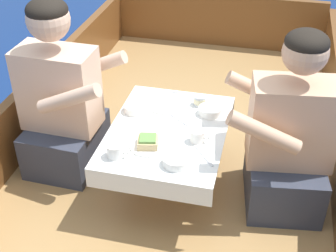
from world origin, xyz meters
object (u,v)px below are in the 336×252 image
(person_starboard, at_px, (288,140))
(coffee_cup_port, at_px, (197,136))
(coffee_cup_starboard, at_px, (115,150))
(tin_can, at_px, (200,100))
(person_port, at_px, (62,103))
(sandwich, at_px, (148,141))

(person_starboard, distance_m, coffee_cup_port, 0.44)
(person_starboard, xyz_separation_m, coffee_cup_starboard, (-0.78, -0.28, 0.01))
(coffee_cup_port, relative_size, tin_can, 1.44)
(person_port, xyz_separation_m, tin_can, (0.70, 0.23, -0.02))
(person_port, xyz_separation_m, coffee_cup_starboard, (0.41, -0.31, -0.01))
(person_starboard, height_order, sandwich, person_starboard)
(coffee_cup_port, distance_m, coffee_cup_starboard, 0.40)
(coffee_cup_starboard, bearing_deg, tin_can, 61.31)
(person_starboard, height_order, tin_can, person_starboard)
(person_starboard, xyz_separation_m, coffee_cup_port, (-0.43, -0.08, 0.01))
(coffee_cup_port, xyz_separation_m, coffee_cup_starboard, (-0.35, -0.20, 0.00))
(coffee_cup_port, bearing_deg, sandwich, -155.82)
(person_port, bearing_deg, coffee_cup_port, -6.36)
(person_port, distance_m, person_starboard, 1.18)
(sandwich, xyz_separation_m, tin_can, (0.17, 0.44, -0.00))
(person_port, height_order, coffee_cup_port, person_port)
(person_port, relative_size, tin_can, 14.40)
(person_starboard, height_order, coffee_cup_port, person_starboard)
(tin_can, bearing_deg, coffee_cup_port, -81.66)
(sandwich, height_order, coffee_cup_port, coffee_cup_port)
(person_port, distance_m, sandwich, 0.57)
(coffee_cup_port, height_order, tin_can, coffee_cup_port)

